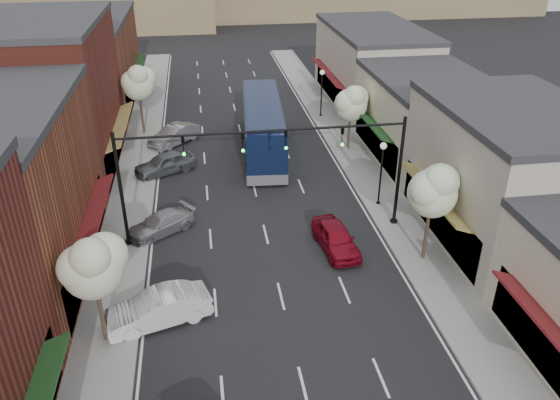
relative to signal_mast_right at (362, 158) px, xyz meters
name	(u,v)px	position (x,y,z in m)	size (l,w,h in m)	color
ground	(287,322)	(-5.62, -8.00, -4.62)	(160.00, 160.00, 0.00)	black
sidewalk_left	(136,169)	(-14.02, 10.50, -4.55)	(2.80, 73.00, 0.15)	gray
sidewalk_right	(354,156)	(2.78, 10.50, -4.55)	(2.80, 73.00, 0.15)	gray
curb_left	(155,168)	(-12.62, 10.50, -4.55)	(0.25, 73.00, 0.17)	gray
curb_right	(337,157)	(1.38, 10.50, -4.55)	(0.25, 73.00, 0.17)	gray
bldg_left_midfar	(45,98)	(-19.86, 12.00, 0.78)	(10.14, 14.10, 10.90)	maroon
bldg_left_far	(84,61)	(-19.84, 28.00, -0.46)	(10.14, 18.10, 8.40)	brown
bldg_right_midnear	(508,175)	(8.10, -2.00, -0.72)	(9.14, 12.10, 7.90)	#B2A599
bldg_right_midfar	(425,117)	(8.08, 10.00, -1.46)	(9.14, 12.10, 6.40)	beige
bldg_right_far	(372,65)	(8.09, 24.00, -0.96)	(9.14, 16.10, 7.40)	#B2A599
hill_near	(58,1)	(-30.62, 70.00, -0.62)	(50.00, 20.00, 8.00)	#7A6647
signal_mast_right	(362,158)	(0.00, 0.00, 0.00)	(8.22, 0.46, 7.00)	black
signal_mast_left	(163,171)	(-11.24, 0.00, 0.00)	(8.22, 0.46, 7.00)	black
tree_right_near	(434,189)	(2.73, -4.05, -0.17)	(2.85, 2.65, 5.95)	#47382B
tree_right_far	(352,102)	(2.73, 11.95, -0.63)	(2.85, 2.65, 5.43)	#47382B
tree_left_near	(93,265)	(-13.87, -8.05, -0.40)	(2.85, 2.65, 5.69)	#47382B
tree_left_far	(138,82)	(-13.87, 17.95, -0.02)	(2.85, 2.65, 6.13)	#47382B
lamp_post_near	(382,164)	(2.18, 2.50, -1.62)	(0.44, 0.44, 4.44)	black
lamp_post_far	(322,86)	(2.18, 20.00, -1.62)	(0.44, 0.44, 4.44)	black
coach_bus	(263,126)	(-4.17, 12.70, -2.51)	(3.96, 13.52, 4.07)	black
red_hatchback	(336,238)	(-1.87, -2.21, -3.86)	(1.80, 4.48, 1.53)	maroon
parked_car_b	(158,309)	(-11.59, -7.07, -3.82)	(1.71, 4.90, 1.61)	silver
parked_car_c	(161,224)	(-11.82, 1.14, -4.00)	(1.74, 4.29, 1.25)	#949599
parked_car_d	(165,163)	(-11.82, 9.72, -3.85)	(1.83, 4.55, 1.55)	#515458
parked_car_e	(174,135)	(-11.23, 15.34, -3.85)	(1.63, 4.69, 1.54)	gray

